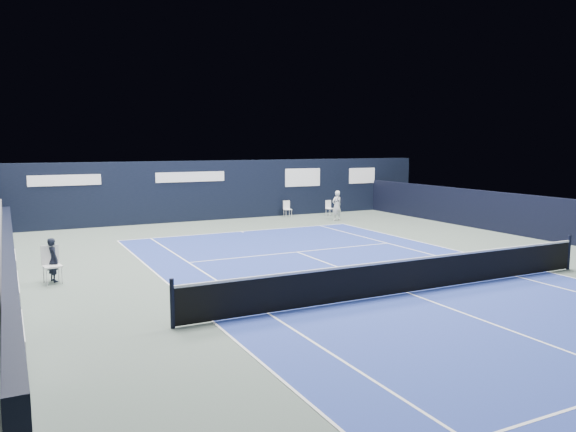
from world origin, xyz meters
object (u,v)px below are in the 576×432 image
(folding_chair_back_a, at_px, (287,208))
(tennis_net, at_px, (408,275))
(tennis_player, at_px, (337,206))
(line_judge_chair, at_px, (51,262))
(folding_chair_back_b, at_px, (329,207))

(folding_chair_back_a, height_order, tennis_net, tennis_net)
(tennis_net, distance_m, tennis_player, 14.42)
(line_judge_chair, bearing_deg, tennis_net, -41.50)
(folding_chair_back_b, bearing_deg, folding_chair_back_a, 158.85)
(folding_chair_back_a, height_order, tennis_player, tennis_player)
(line_judge_chair, bearing_deg, folding_chair_back_a, 30.46)
(folding_chair_back_a, height_order, line_judge_chair, line_judge_chair)
(folding_chair_back_b, relative_size, tennis_net, 0.07)
(folding_chair_back_b, height_order, line_judge_chair, line_judge_chair)
(folding_chair_back_b, distance_m, line_judge_chair, 17.84)
(tennis_player, bearing_deg, folding_chair_back_b, 70.00)
(folding_chair_back_b, height_order, tennis_net, tennis_net)
(line_judge_chair, relative_size, tennis_player, 0.70)
(line_judge_chair, bearing_deg, tennis_player, 19.79)
(folding_chair_back_a, height_order, folding_chair_back_b, folding_chair_back_a)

